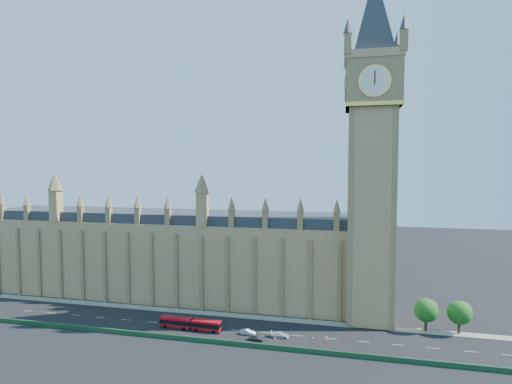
% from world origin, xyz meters
% --- Properties ---
extents(ground, '(400.00, 400.00, 0.00)m').
position_xyz_m(ground, '(0.00, 0.00, 0.00)').
color(ground, black).
rests_on(ground, ground).
extents(palace_westminster, '(120.00, 20.00, 28.00)m').
position_xyz_m(palace_westminster, '(-25.00, 22.00, 13.86)').
color(palace_westminster, tan).
rests_on(palace_westminster, ground).
extents(elizabeth_tower, '(20.59, 20.59, 105.00)m').
position_xyz_m(elizabeth_tower, '(38.00, 13.99, 54.56)').
color(elizabeth_tower, tan).
rests_on(elizabeth_tower, ground).
extents(bridge_parapet, '(160.00, 0.60, 1.20)m').
position_xyz_m(bridge_parapet, '(0.00, -9.00, 0.60)').
color(bridge_parapet, '#1E4C2D').
rests_on(bridge_parapet, ground).
extents(kerb_north, '(160.00, 3.00, 0.16)m').
position_xyz_m(kerb_north, '(0.00, 9.50, 0.08)').
color(kerb_north, gray).
rests_on(kerb_north, ground).
extents(tree_east_near, '(6.00, 6.00, 8.50)m').
position_xyz_m(tree_east_near, '(52.22, 10.08, 5.64)').
color(tree_east_near, '#382619').
rests_on(tree_east_near, ground).
extents(tree_east_far, '(6.00, 6.00, 8.50)m').
position_xyz_m(tree_east_far, '(60.22, 10.08, 5.64)').
color(tree_east_far, '#382619').
rests_on(tree_east_far, ground).
extents(red_bus, '(16.68, 3.19, 2.82)m').
position_xyz_m(red_bus, '(-7.97, -2.19, 1.49)').
color(red_bus, '#B40C17').
rests_on(red_bus, ground).
extents(car_grey, '(3.88, 1.87, 1.28)m').
position_xyz_m(car_grey, '(10.41, -5.07, 0.64)').
color(car_grey, '#3B3E43').
rests_on(car_grey, ground).
extents(car_silver, '(4.08, 1.78, 1.30)m').
position_xyz_m(car_silver, '(7.49, -2.19, 0.65)').
color(car_silver, '#A5A7AD').
rests_on(car_silver, ground).
extents(car_white, '(4.74, 2.11, 1.35)m').
position_xyz_m(car_white, '(15.71, -2.04, 0.68)').
color(car_white, silver).
rests_on(car_white, ground).
extents(cone_a, '(0.40, 0.40, 0.62)m').
position_xyz_m(cone_a, '(23.97, -1.45, 0.31)').
color(cone_a, black).
rests_on(cone_a, ground).
extents(cone_b, '(0.53, 0.53, 0.69)m').
position_xyz_m(cone_b, '(27.03, -1.62, 0.34)').
color(cone_b, black).
rests_on(cone_b, ground).
extents(cone_c, '(0.55, 0.55, 0.67)m').
position_xyz_m(cone_c, '(14.81, -3.75, 0.33)').
color(cone_c, black).
rests_on(cone_c, ground).
extents(cone_d, '(0.55, 0.55, 0.69)m').
position_xyz_m(cone_d, '(27.27, -0.34, 0.34)').
color(cone_d, black).
rests_on(cone_d, ground).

